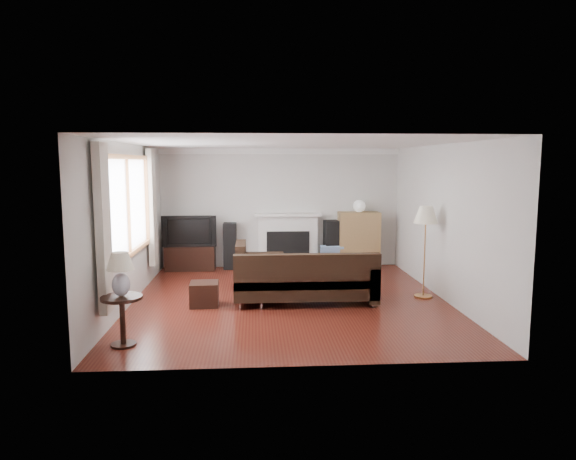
{
  "coord_description": "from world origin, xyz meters",
  "views": [
    {
      "loc": [
        -0.55,
        -8.07,
        2.2
      ],
      "look_at": [
        0.0,
        0.3,
        1.1
      ],
      "focal_mm": 32.0,
      "sensor_mm": 36.0,
      "label": 1
    }
  ],
  "objects": [
    {
      "name": "table_lamp",
      "position": [
        -2.15,
        -1.97,
        0.88
      ],
      "size": [
        0.33,
        0.33,
        0.53
      ],
      "primitive_type": "cube",
      "color": "silver",
      "rests_on": "side_table"
    },
    {
      "name": "window",
      "position": [
        -2.45,
        -0.2,
        1.55
      ],
      "size": [
        0.12,
        2.74,
        1.54
      ],
      "primitive_type": "cube",
      "color": "brown",
      "rests_on": "room"
    },
    {
      "name": "side_table",
      "position": [
        -2.15,
        -1.97,
        0.31
      ],
      "size": [
        0.49,
        0.49,
        0.61
      ],
      "primitive_type": "cube",
      "color": "black",
      "rests_on": "ground"
    },
    {
      "name": "curtain_near",
      "position": [
        -2.4,
        -1.72,
        1.4
      ],
      "size": [
        0.1,
        0.35,
        2.1
      ],
      "primitive_type": "cube",
      "color": "beige",
      "rests_on": "room"
    },
    {
      "name": "footstool",
      "position": [
        -1.34,
        -0.25,
        0.18
      ],
      "size": [
        0.45,
        0.45,
        0.37
      ],
      "primitive_type": "cube",
      "rotation": [
        0.0,
        0.0,
        0.04
      ],
      "color": "black",
      "rests_on": "ground"
    },
    {
      "name": "television",
      "position": [
        -1.88,
        2.49,
        0.82
      ],
      "size": [
        1.1,
        0.14,
        0.63
      ],
      "primitive_type": "imported",
      "color": "black",
      "rests_on": "tv_stand"
    },
    {
      "name": "bookshelf",
      "position": [
        1.64,
        2.52,
        0.59
      ],
      "size": [
        0.85,
        0.41,
        1.18
      ],
      "primitive_type": "cube",
      "color": "#9A7747",
      "rests_on": "ground"
    },
    {
      "name": "speaker_right",
      "position": [
        1.06,
        2.54,
        0.5
      ],
      "size": [
        0.3,
        0.35,
        1.0
      ],
      "primitive_type": "cube",
      "rotation": [
        0.0,
        0.0,
        0.07
      ],
      "color": "black",
      "rests_on": "ground"
    },
    {
      "name": "coffee_table",
      "position": [
        0.29,
        1.03,
        0.23
      ],
      "size": [
        1.3,
        1.0,
        0.45
      ],
      "primitive_type": "cube",
      "rotation": [
        0.0,
        0.0,
        0.37
      ],
      "color": "olive",
      "rests_on": "ground"
    },
    {
      "name": "tv_stand",
      "position": [
        -1.88,
        2.49,
        0.25
      ],
      "size": [
        1.01,
        0.45,
        0.5
      ],
      "primitive_type": "cube",
      "color": "black",
      "rests_on": "ground"
    },
    {
      "name": "room",
      "position": [
        0.0,
        0.0,
        1.25
      ],
      "size": [
        5.1,
        5.6,
        2.54
      ],
      "color": "#531B12",
      "rests_on": "ground"
    },
    {
      "name": "floor_lamp",
      "position": [
        2.22,
        0.02,
        0.75
      ],
      "size": [
        0.48,
        0.48,
        1.51
      ],
      "primitive_type": "cube",
      "rotation": [
        0.0,
        0.0,
        -0.29
      ],
      "color": "#C18243",
      "rests_on": "ground"
    },
    {
      "name": "speaker_left",
      "position": [
        -1.07,
        2.55,
        0.48
      ],
      "size": [
        0.27,
        0.32,
        0.96
      ],
      "primitive_type": "cube",
      "rotation": [
        0.0,
        0.0,
        -0.01
      ],
      "color": "black",
      "rests_on": "ground"
    },
    {
      "name": "sectional_sofa",
      "position": [
        0.24,
        -0.16,
        0.39
      ],
      "size": [
        2.42,
        1.77,
        0.78
      ],
      "primitive_type": "cube",
      "color": "black",
      "rests_on": "ground"
    },
    {
      "name": "curtain_far",
      "position": [
        -2.4,
        1.32,
        1.4
      ],
      "size": [
        0.1,
        0.35,
        2.1
      ],
      "primitive_type": "cube",
      "color": "beige",
      "rests_on": "room"
    },
    {
      "name": "globe_lamp",
      "position": [
        1.64,
        2.52,
        1.3
      ],
      "size": [
        0.25,
        0.25,
        0.25
      ],
      "primitive_type": "sphere",
      "color": "white",
      "rests_on": "bookshelf"
    },
    {
      "name": "fireplace",
      "position": [
        0.15,
        2.64,
        0.57
      ],
      "size": [
        1.4,
        0.26,
        1.15
      ],
      "primitive_type": "cube",
      "color": "white",
      "rests_on": "room"
    }
  ]
}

